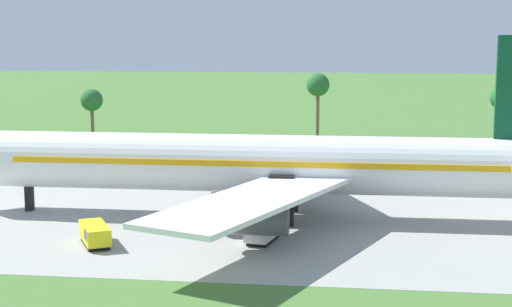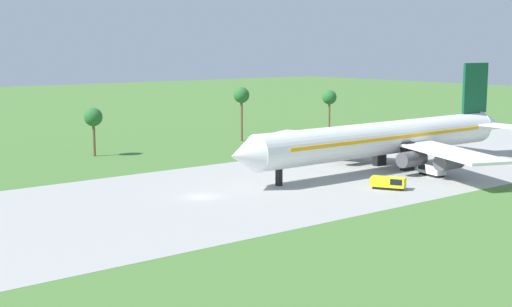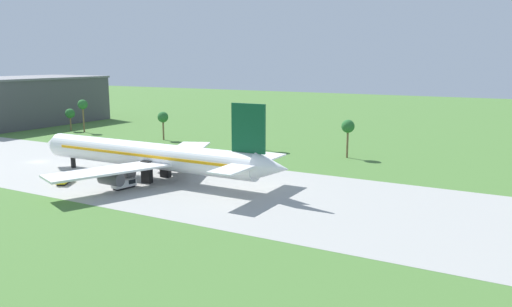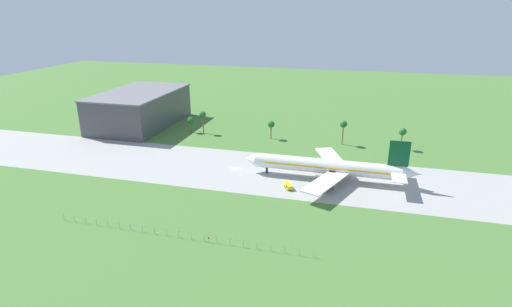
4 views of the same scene
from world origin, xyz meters
The scene contains 4 objects.
jet_airliner centered at (39.46, -0.71, 5.42)m, with size 68.43×51.24×18.15m.
baggage_tug centered at (25.28, -13.16, 1.02)m, with size 4.17×5.44×1.84m.
catering_van centered at (39.65, -9.71, 1.05)m, with size 2.94×5.28×1.90m.
palm_tree_row centered at (9.21, 44.89, 8.54)m, with size 112.41×3.60×12.25m.
Camera 1 is at (47.29, -77.05, 18.22)m, focal length 55.00 mm.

